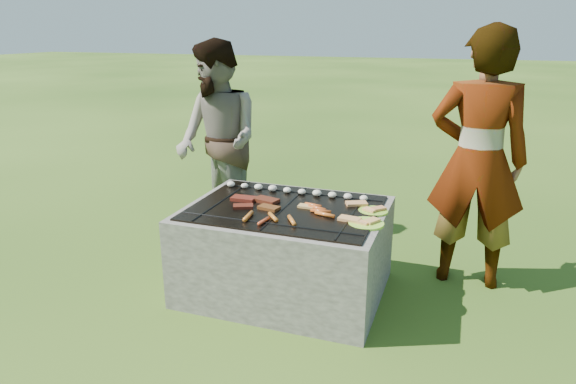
{
  "coord_description": "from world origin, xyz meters",
  "views": [
    {
      "loc": [
        1.08,
        -3.01,
        1.74
      ],
      "look_at": [
        0.0,
        0.05,
        0.7
      ],
      "focal_mm": 32.0,
      "sensor_mm": 36.0,
      "label": 1
    }
  ],
  "objects_px": {
    "fire_pit": "(286,253)",
    "plate_far": "(373,211)",
    "plate_near": "(366,223)",
    "cook": "(478,161)",
    "bystander": "(218,142)"
  },
  "relations": [
    {
      "from": "fire_pit",
      "to": "bystander",
      "type": "distance_m",
      "value": 1.28
    },
    {
      "from": "fire_pit",
      "to": "plate_far",
      "type": "xyz_separation_m",
      "value": [
        0.56,
        0.12,
        0.33
      ]
    },
    {
      "from": "bystander",
      "to": "plate_near",
      "type": "bearing_deg",
      "value": 4.71
    },
    {
      "from": "plate_far",
      "to": "bystander",
      "type": "height_order",
      "value": "bystander"
    },
    {
      "from": "fire_pit",
      "to": "plate_far",
      "type": "height_order",
      "value": "plate_far"
    },
    {
      "from": "plate_near",
      "to": "cook",
      "type": "xyz_separation_m",
      "value": [
        0.61,
        0.69,
        0.28
      ]
    },
    {
      "from": "fire_pit",
      "to": "plate_far",
      "type": "relative_size",
      "value": 6.75
    },
    {
      "from": "fire_pit",
      "to": "plate_near",
      "type": "distance_m",
      "value": 0.66
    },
    {
      "from": "plate_near",
      "to": "cook",
      "type": "bearing_deg",
      "value": 48.43
    },
    {
      "from": "fire_pit",
      "to": "plate_near",
      "type": "bearing_deg",
      "value": -11.35
    },
    {
      "from": "fire_pit",
      "to": "plate_near",
      "type": "height_order",
      "value": "plate_near"
    },
    {
      "from": "plate_far",
      "to": "bystander",
      "type": "bearing_deg",
      "value": 156.21
    },
    {
      "from": "bystander",
      "to": "plate_far",
      "type": "bearing_deg",
      "value": 12.17
    },
    {
      "from": "fire_pit",
      "to": "bystander",
      "type": "xyz_separation_m",
      "value": [
        -0.87,
        0.76,
        0.55
      ]
    },
    {
      "from": "plate_far",
      "to": "cook",
      "type": "xyz_separation_m",
      "value": [
        0.61,
        0.45,
        0.28
      ]
    }
  ]
}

